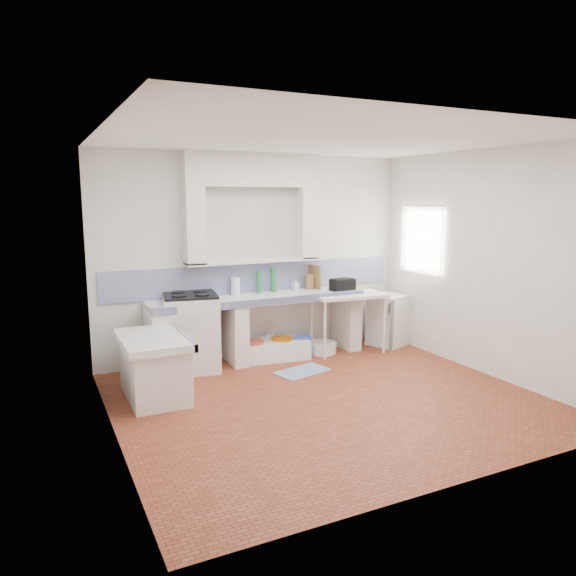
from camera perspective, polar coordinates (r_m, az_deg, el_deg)
name	(u,v)px	position (r m, az deg, el deg)	size (l,w,h in m)	color
floor	(327,399)	(6.07, 4.21, -11.72)	(4.50, 4.50, 0.00)	brown
ceiling	(331,139)	(5.69, 4.57, 15.57)	(4.50, 4.50, 0.00)	white
wall_back	(257,256)	(7.50, -3.34, 3.40)	(4.50, 4.50, 0.00)	white
wall_front	(466,309)	(4.14, 18.46, -2.09)	(4.50, 4.50, 0.00)	white
wall_left	(109,290)	(4.99, -18.55, -0.18)	(4.50, 4.50, 0.00)	white
wall_right	(485,263)	(7.11, 20.26, 2.49)	(4.50, 4.50, 0.00)	white
alcove_mass	(253,170)	(7.31, -3.79, 12.46)	(1.90, 0.25, 0.45)	white
window_frame	(432,240)	(8.08, 15.08, 4.96)	(0.35, 0.86, 1.06)	#3B2212
lace_valance	(425,214)	(7.97, 14.40, 7.66)	(0.01, 0.84, 0.24)	white
counter_slab	(259,298)	(7.27, -3.12, -1.10)	(3.00, 0.60, 0.08)	white
counter_lip	(267,302)	(7.01, -2.24, -1.48)	(3.00, 0.04, 0.10)	navy
counter_pier_left	(157,342)	(6.96, -13.83, -5.65)	(0.20, 0.55, 0.82)	white
counter_pier_mid	(235,333)	(7.24, -5.65, -4.83)	(0.20, 0.55, 0.82)	white
counter_pier_right	(346,320)	(7.99, 6.22, -3.46)	(0.20, 0.55, 0.82)	white
peninsula_top	(153,340)	(6.10, -14.16, -5.38)	(0.70, 1.10, 0.08)	white
peninsula_base	(155,370)	(6.20, -14.03, -8.51)	(0.60, 1.00, 0.62)	white
peninsula_lip	(183,337)	(6.17, -11.15, -5.09)	(0.04, 1.10, 0.10)	navy
backsplash	(257,278)	(7.52, -3.28, 1.12)	(4.27, 0.03, 0.40)	navy
stove	(191,333)	(7.03, -10.26, -4.75)	(0.68, 0.66, 0.97)	white
sink	(273,350)	(7.49, -1.61, -6.64)	(0.95, 0.51, 0.23)	white
side_table	(348,323)	(7.77, 6.39, -3.71)	(1.03, 0.57, 0.05)	white
fridge	(388,320)	(8.24, 10.64, -3.36)	(0.50, 0.50, 0.77)	white
bucket_red	(252,351)	(7.34, -3.81, -6.72)	(0.31, 0.31, 0.29)	#B9452A
bucket_orange	(282,348)	(7.51, -0.63, -6.36)	(0.31, 0.31, 0.28)	#C05A03
bucket_blue	(301,346)	(7.61, 1.43, -6.20)	(0.29, 0.29, 0.27)	blue
basin_white	(322,347)	(7.76, 3.65, -6.34)	(0.41, 0.41, 0.16)	white
water_bottle_a	(267,345)	(7.63, -2.28, -6.07)	(0.08, 0.08, 0.30)	silver
water_bottle_b	(270,344)	(7.65, -1.88, -6.01)	(0.08, 0.08, 0.30)	silver
black_bag	(342,286)	(7.66, 5.82, 0.20)	(0.34, 0.19, 0.21)	black
green_bottle_a	(259,282)	(7.39, -3.15, 0.62)	(0.07, 0.07, 0.31)	#1C7132
green_bottle_b	(273,280)	(7.48, -1.59, 0.87)	(0.08, 0.08, 0.35)	#1C7132
knife_block	(309,282)	(7.73, 2.26, 0.68)	(0.11, 0.09, 0.22)	brown
cutting_board	(314,277)	(7.77, 2.83, 1.18)	(0.02, 0.25, 0.34)	brown
paper_towel	(235,286)	(7.27, -5.62, 0.18)	(0.12, 0.12, 0.24)	white
soap_bottle	(295,285)	(7.63, 0.77, 0.37)	(0.08, 0.08, 0.17)	white
rug	(302,371)	(6.95, 1.52, -8.86)	(0.69, 0.39, 0.01)	#2C5993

